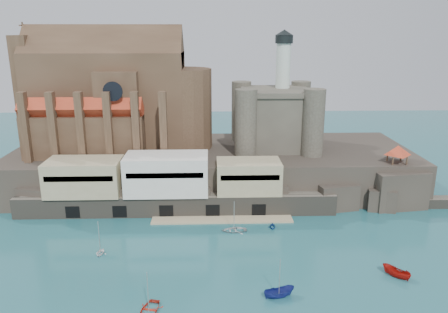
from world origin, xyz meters
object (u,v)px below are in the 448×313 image
castle_keep (275,115)px  boat_0 (149,312)px  pavilion (398,151)px  church (115,101)px  boat_2 (279,297)px

castle_keep → boat_0: 62.87m
pavilion → boat_0: size_ratio=1.25×
church → boat_0: bearing=-75.0°
church → pavilion: bearing=-13.5°
pavilion → boat_2: 50.13m
castle_keep → boat_2: (-6.19, -51.41, -18.31)m
church → castle_keep: size_ratio=1.60×
castle_keep → pavilion: castle_keep is taller
castle_keep → pavilion: size_ratio=4.58×
boat_2 → church: bearing=19.4°
boat_0 → castle_keep: bearing=78.2°
pavilion → boat_0: (-51.36, -39.42, -12.73)m
boat_0 → boat_2: size_ratio=1.04×
boat_0 → boat_2: 19.50m
castle_keep → boat_2: 54.92m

